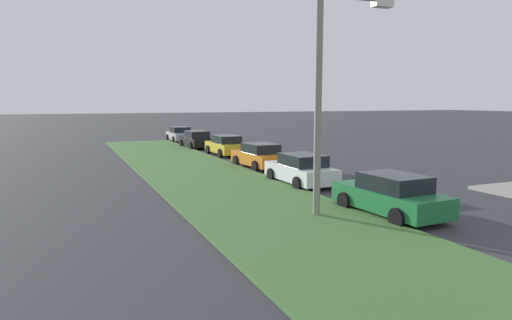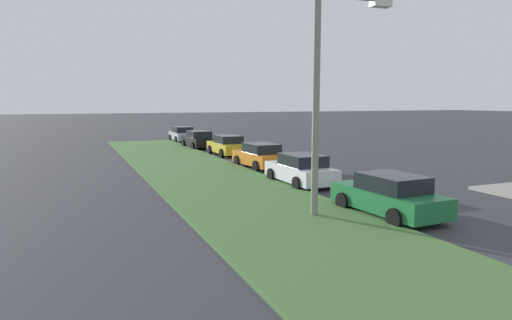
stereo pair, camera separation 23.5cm
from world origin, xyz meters
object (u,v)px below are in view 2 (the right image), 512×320
parked_car_yellow (227,146)px  parked_car_orange (260,156)px  parked_car_silver (182,134)px  streetlight (326,88)px  parked_car_green (389,195)px  parked_car_black (199,140)px  parked_car_white (301,170)px

parked_car_yellow → parked_car_orange: bearing=176.6°
parked_car_yellow → parked_car_silver: size_ratio=1.01×
parked_car_orange → streetlight: bearing=164.4°
parked_car_green → streetlight: (0.72, 2.18, 3.67)m
parked_car_orange → parked_car_black: same height
parked_car_silver → streetlight: size_ratio=0.57×
parked_car_white → parked_car_silver: bearing=-1.0°
parked_car_black → parked_car_yellow: bearing=-176.9°
parked_car_orange → parked_car_white: bearing=173.4°
parked_car_white → parked_car_black: (18.36, -0.04, 0.00)m
parked_car_orange → parked_car_silver: size_ratio=1.02×
parked_car_orange → parked_car_silver: same height
parked_car_white → parked_car_orange: bearing=-4.0°
parked_car_silver → parked_car_yellow: bearing=-178.2°
parked_car_silver → parked_car_black: bearing=178.4°
parked_car_green → parked_car_yellow: 18.96m
parked_car_white → streetlight: streetlight is taller
parked_car_green → parked_car_orange: bearing=-4.6°
parked_car_yellow → streetlight: bearing=170.1°
parked_car_white → parked_car_yellow: same height
parked_car_white → parked_car_silver: 25.02m
parked_car_orange → parked_car_silver: bearing=-2.7°
parked_car_yellow → parked_car_black: size_ratio=0.99×
parked_car_white → parked_car_silver: same height
parked_car_yellow → parked_car_black: (5.83, 0.58, 0.00)m
parked_car_green → parked_car_white: size_ratio=1.02×
parked_car_green → parked_car_orange: 12.18m
parked_car_green → parked_car_yellow: size_ratio=1.01×
parked_car_green → parked_car_black: (24.78, -0.05, 0.00)m
parked_car_yellow → streetlight: 18.81m
parked_car_yellow → parked_car_silver: same height
streetlight → parked_car_silver: bearing=-4.5°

